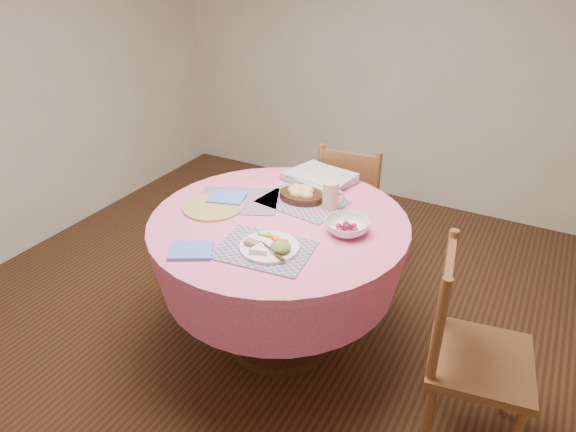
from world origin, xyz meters
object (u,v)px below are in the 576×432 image
dinner_plate (270,246)px  fruit_bowl (347,227)px  bread_bowl (301,193)px  dining_table (279,253)px  chair_right (468,349)px  chair_back (352,205)px  latte_mug (331,195)px  wicker_trivet (213,207)px

dinner_plate → fruit_bowl: 0.37m
dinner_plate → bread_bowl: (-0.10, 0.49, 0.02)m
dining_table → fruit_bowl: (0.33, 0.04, 0.23)m
dining_table → fruit_bowl: fruit_bowl is taller
chair_right → dinner_plate: chair_right is taller
bread_bowl → fruit_bowl: size_ratio=0.97×
dinner_plate → bread_bowl: 0.50m
fruit_bowl → dinner_plate: bearing=-127.4°
chair_back → latte_mug: 0.72m
dinner_plate → latte_mug: (0.06, 0.48, 0.05)m
latte_mug → fruit_bowl: bearing=-48.1°
chair_right → fruit_bowl: (-0.62, 0.18, 0.31)m
dinner_plate → fruit_bowl: bearing=52.6°
wicker_trivet → fruit_bowl: bearing=7.9°
dining_table → dinner_plate: 0.35m
dinner_plate → bread_bowl: size_ratio=1.11×
dinner_plate → latte_mug: size_ratio=1.91×
chair_right → latte_mug: size_ratio=6.77×
dining_table → wicker_trivet: 0.40m
dinner_plate → latte_mug: 0.49m
wicker_trivet → bread_bowl: size_ratio=1.30×
latte_mug → dinner_plate: bearing=-97.6°
dining_table → chair_right: (0.95, -0.14, -0.08)m
chair_back → dinner_plate: (0.05, -1.09, 0.31)m
chair_back → fruit_bowl: (0.28, -0.79, 0.32)m
chair_back → dinner_plate: chair_back is taller
chair_right → chair_back: chair_right is taller
wicker_trivet → dinner_plate: size_ratio=1.17×
fruit_bowl → chair_right: bearing=-16.3°
fruit_bowl → latte_mug: bearing=131.9°
fruit_bowl → bread_bowl: bearing=150.0°
fruit_bowl → dining_table: bearing=-173.5°
dining_table → dinner_plate: size_ratio=4.84×
latte_mug → fruit_bowl: 0.25m
dinner_plate → chair_back: bearing=92.8°
chair_right → fruit_bowl: bearing=64.8°
chair_right → bread_bowl: size_ratio=3.95×
latte_mug → fruit_bowl: (0.16, -0.18, -0.04)m
latte_mug → fruit_bowl: latte_mug is taller
latte_mug → chair_right: bearing=-24.8°
dinner_plate → chair_right: bearing=7.8°
chair_back → wicker_trivet: chair_back is taller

